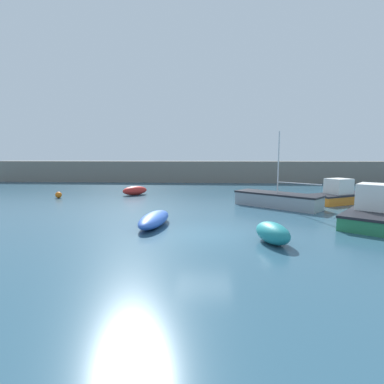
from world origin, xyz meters
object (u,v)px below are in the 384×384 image
at_px(sailboat_twin_hulled, 277,200).
at_px(cabin_cruiser_white, 373,211).
at_px(dinghy_near_pier, 273,233).
at_px(mooring_buoy_orange, 59,195).
at_px(open_tender_yellow, 154,219).
at_px(motorboat_with_cabin, 340,195).
at_px(mooring_buoy_white, 343,190).
at_px(fishing_dinghy_green, 135,191).

bearing_deg(sailboat_twin_hulled, cabin_cruiser_white, 165.95).
bearing_deg(dinghy_near_pier, mooring_buoy_orange, -147.75).
bearing_deg(dinghy_near_pier, open_tender_yellow, -135.77).
relative_size(open_tender_yellow, motorboat_with_cabin, 0.69).
relative_size(dinghy_near_pier, mooring_buoy_white, 4.10).
relative_size(sailboat_twin_hulled, open_tender_yellow, 1.54).
height_order(dinghy_near_pier, mooring_buoy_orange, dinghy_near_pier).
relative_size(cabin_cruiser_white, mooring_buoy_orange, 10.39).
height_order(sailboat_twin_hulled, mooring_buoy_white, sailboat_twin_hulled).
relative_size(motorboat_with_cabin, mooring_buoy_orange, 10.30).
relative_size(fishing_dinghy_green, motorboat_with_cabin, 0.45).
relative_size(open_tender_yellow, mooring_buoy_orange, 7.16).
bearing_deg(mooring_buoy_orange, fishing_dinghy_green, 20.64).
xyz_separation_m(cabin_cruiser_white, motorboat_with_cabin, (1.33, 6.95, -0.08)).
bearing_deg(mooring_buoy_orange, dinghy_near_pier, -38.40).
bearing_deg(motorboat_with_cabin, fishing_dinghy_green, 139.21).
bearing_deg(mooring_buoy_white, open_tender_yellow, -136.97).
distance_m(sailboat_twin_hulled, dinghy_near_pier, 8.85).
height_order(motorboat_with_cabin, dinghy_near_pier, motorboat_with_cabin).
bearing_deg(dinghy_near_pier, mooring_buoy_white, 129.97).
bearing_deg(sailboat_twin_hulled, mooring_buoy_orange, 28.49).
height_order(mooring_buoy_orange, mooring_buoy_white, mooring_buoy_white).
bearing_deg(open_tender_yellow, motorboat_with_cabin, -50.59).
relative_size(cabin_cruiser_white, mooring_buoy_white, 9.80).
bearing_deg(mooring_buoy_white, sailboat_twin_hulled, -133.79).
distance_m(fishing_dinghy_green, cabin_cruiser_white, 18.16).
relative_size(sailboat_twin_hulled, motorboat_with_cabin, 1.07).
bearing_deg(mooring_buoy_orange, open_tender_yellow, -43.65).
xyz_separation_m(cabin_cruiser_white, dinghy_near_pier, (-5.77, -3.63, -0.26)).
bearing_deg(cabin_cruiser_white, sailboat_twin_hulled, -106.55).
xyz_separation_m(motorboat_with_cabin, mooring_buoy_white, (2.94, 6.34, -0.33)).
distance_m(open_tender_yellow, mooring_buoy_orange, 13.36).
xyz_separation_m(sailboat_twin_hulled, mooring_buoy_orange, (-17.01, 3.24, -0.24)).
relative_size(cabin_cruiser_white, dinghy_near_pier, 2.39).
xyz_separation_m(fishing_dinghy_green, dinghy_near_pier, (9.12, -14.03, 0.03)).
relative_size(motorboat_with_cabin, dinghy_near_pier, 2.37).
height_order(fishing_dinghy_green, open_tender_yellow, fishing_dinghy_green).
bearing_deg(mooring_buoy_orange, sailboat_twin_hulled, -10.78).
height_order(fishing_dinghy_green, mooring_buoy_white, fishing_dinghy_green).
bearing_deg(cabin_cruiser_white, fishing_dinghy_green, -88.17).
relative_size(sailboat_twin_hulled, mooring_buoy_orange, 11.00).
relative_size(fishing_dinghy_green, open_tender_yellow, 0.65).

